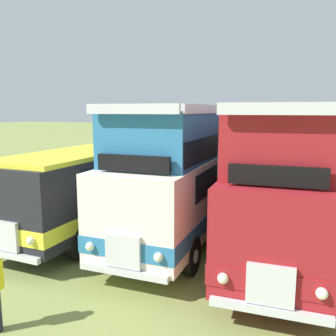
% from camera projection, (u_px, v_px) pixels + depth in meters
% --- Properties ---
extents(ground_plane, '(200.00, 200.00, 0.00)m').
position_uv_depth(ground_plane, '(331.00, 247.00, 11.60)').
color(ground_plane, olive).
extents(bus_first_in_row, '(3.13, 10.96, 2.99)m').
position_uv_depth(bus_first_in_row, '(113.00, 177.00, 14.27)').
color(bus_first_in_row, black).
rests_on(bus_first_in_row, ground).
extents(bus_second_in_row, '(2.76, 10.72, 4.52)m').
position_uv_depth(bus_second_in_row, '(192.00, 165.00, 13.20)').
color(bus_second_in_row, silver).
rests_on(bus_second_in_row, ground).
extents(bus_third_in_row, '(2.70, 10.48, 4.52)m').
position_uv_depth(bus_third_in_row, '(283.00, 174.00, 11.52)').
color(bus_third_in_row, maroon).
rests_on(bus_third_in_row, ground).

